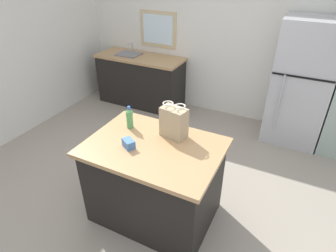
{
  "coord_description": "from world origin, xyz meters",
  "views": [
    {
      "loc": [
        1.13,
        -2.16,
        2.41
      ],
      "look_at": [
        0.04,
        0.01,
        0.93
      ],
      "focal_mm": 30.42,
      "sensor_mm": 36.0,
      "label": 1
    }
  ],
  "objects": [
    {
      "name": "shopping_bag",
      "position": [
        0.14,
        -0.05,
        1.04
      ],
      "size": [
        0.27,
        0.19,
        0.35
      ],
      "color": "tan",
      "rests_on": "kitchen_island"
    },
    {
      "name": "bottle",
      "position": [
        -0.33,
        -0.11,
        0.99
      ],
      "size": [
        0.07,
        0.07,
        0.24
      ],
      "color": "#4C9956",
      "rests_on": "kitchen_island"
    },
    {
      "name": "kitchen_island",
      "position": [
        0.04,
        -0.29,
        0.45
      ],
      "size": [
        1.26,
        0.91,
        0.88
      ],
      "color": "black",
      "rests_on": "ground"
    },
    {
      "name": "back_wall",
      "position": [
        -0.02,
        2.31,
        1.31
      ],
      "size": [
        5.25,
        0.13,
        2.62
      ],
      "color": "silver",
      "rests_on": "ground"
    },
    {
      "name": "sink_counter",
      "position": [
        -1.48,
        1.94,
        0.45
      ],
      "size": [
        1.55,
        0.62,
        1.08
      ],
      "color": "black",
      "rests_on": "ground"
    },
    {
      "name": "small_box",
      "position": [
        -0.15,
        -0.41,
        0.92
      ],
      "size": [
        0.15,
        0.13,
        0.08
      ],
      "primitive_type": "cube",
      "rotation": [
        0.0,
        0.0,
        -0.53
      ],
      "color": "#4775B7",
      "rests_on": "kitchen_island"
    },
    {
      "name": "ground",
      "position": [
        0.0,
        0.0,
        0.0
      ],
      "size": [
        6.3,
        6.3,
        0.0
      ],
      "primitive_type": "plane",
      "color": "#9E9384"
    },
    {
      "name": "refrigerator",
      "position": [
        1.13,
        1.92,
        0.87
      ],
      "size": [
        0.75,
        0.67,
        1.75
      ],
      "color": "#B7B7BC",
      "rests_on": "ground"
    }
  ]
}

